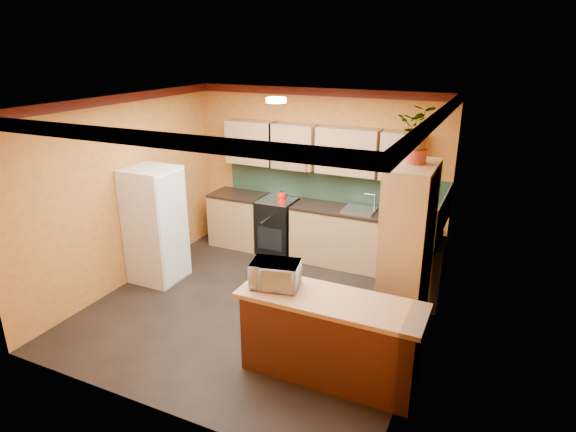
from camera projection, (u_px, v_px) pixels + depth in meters
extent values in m
plane|color=black|center=(258.00, 307.00, 6.45)|extent=(4.20, 4.20, 0.00)
cube|color=white|center=(253.00, 102.00, 5.54)|extent=(4.20, 4.20, 0.04)
cube|color=gold|center=(318.00, 173.00, 7.79)|extent=(4.20, 0.04, 2.70)
cube|color=gold|center=(142.00, 284.00, 4.20)|extent=(4.20, 0.04, 2.70)
cube|color=gold|center=(126.00, 192.00, 6.82)|extent=(0.04, 4.20, 2.70)
cube|color=gold|center=(428.00, 239.00, 5.17)|extent=(0.04, 4.20, 2.70)
cube|color=#1D362B|center=(332.00, 185.00, 7.74)|extent=(3.70, 0.02, 0.53)
cube|color=#1D362B|center=(444.00, 214.00, 6.42)|extent=(0.02, 1.40, 0.53)
cube|color=tan|center=(320.00, 148.00, 7.45)|extent=(3.10, 0.34, 0.70)
cylinder|color=white|center=(276.00, 100.00, 6.06)|extent=(0.26, 0.26, 0.06)
cube|color=tan|center=(312.00, 232.00, 7.82)|extent=(3.65, 0.60, 0.88)
cube|color=black|center=(313.00, 205.00, 7.67)|extent=(3.65, 0.62, 0.04)
cube|color=black|center=(278.00, 226.00, 8.07)|extent=(0.58, 0.58, 0.91)
cube|color=silver|center=(360.00, 210.00, 7.35)|extent=(0.48, 0.40, 0.03)
cube|color=tan|center=(412.00, 270.00, 6.52)|extent=(0.60, 0.80, 0.88)
cube|color=black|center=(415.00, 238.00, 6.37)|extent=(0.62, 0.80, 0.04)
cube|color=white|center=(155.00, 225.00, 6.98)|extent=(0.68, 0.66, 1.70)
cube|color=tan|center=(407.00, 253.00, 5.56)|extent=(0.48, 0.90, 2.10)
cylinder|color=maroon|center=(416.00, 156.00, 5.22)|extent=(0.22, 0.22, 0.16)
imported|color=tan|center=(419.00, 127.00, 5.12)|extent=(0.44, 0.38, 0.48)
cube|color=#461F10|center=(329.00, 340.00, 4.98)|extent=(1.80, 0.55, 0.88)
cube|color=tan|center=(331.00, 301.00, 4.82)|extent=(1.90, 0.65, 0.05)
imported|color=white|center=(275.00, 274.00, 5.01)|extent=(0.56, 0.43, 0.28)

